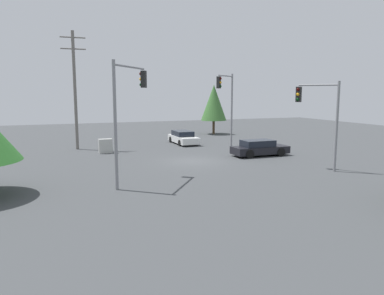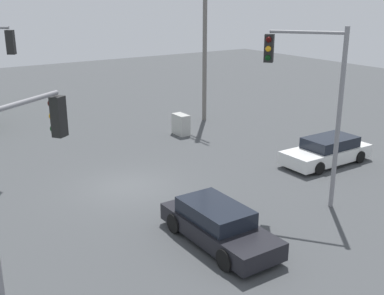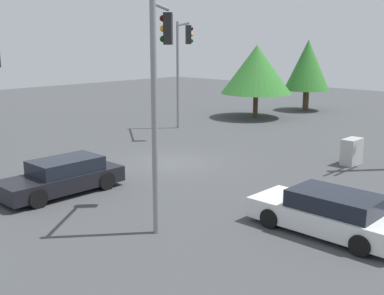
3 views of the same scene
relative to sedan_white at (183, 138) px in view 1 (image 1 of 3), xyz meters
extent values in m
plane|color=#424447|center=(-2.68, -9.67, -0.64)|extent=(80.00, 80.00, 0.00)
cube|color=silver|center=(0.00, -0.06, -0.15)|extent=(1.86, 4.75, 0.63)
cube|color=black|center=(0.00, 0.17, 0.43)|extent=(1.64, 2.61, 0.52)
cylinder|color=black|center=(0.88, -1.54, -0.33)|extent=(0.22, 0.62, 0.62)
cylinder|color=black|center=(-0.88, -1.54, -0.33)|extent=(0.22, 0.62, 0.62)
cylinder|color=black|center=(0.88, 1.41, -0.33)|extent=(0.22, 0.62, 0.62)
cylinder|color=black|center=(-0.88, 1.41, -0.33)|extent=(0.22, 0.62, 0.62)
cube|color=black|center=(3.49, -9.32, -0.14)|extent=(4.75, 1.80, 0.60)
cube|color=black|center=(3.25, -9.32, 0.43)|extent=(2.61, 1.59, 0.54)
cylinder|color=black|center=(4.96, -8.46, -0.28)|extent=(0.71, 0.22, 0.71)
cylinder|color=black|center=(4.96, -10.18, -0.28)|extent=(0.71, 0.22, 0.71)
cylinder|color=black|center=(2.01, -8.46, -0.28)|extent=(0.71, 0.22, 0.71)
cylinder|color=black|center=(2.01, -10.18, -0.28)|extent=(0.71, 0.22, 0.71)
cylinder|color=gray|center=(-9.59, -16.15, 2.83)|extent=(0.18, 0.18, 6.93)
cylinder|color=gray|center=(-8.40, -14.51, 6.04)|extent=(2.49, 3.35, 0.12)
cube|color=black|center=(-7.21, -12.87, 5.42)|extent=(0.43, 0.44, 1.05)
sphere|color=#360503|center=(-7.35, -12.77, 5.75)|extent=(0.22, 0.22, 0.22)
sphere|color=orange|center=(-7.35, -12.77, 5.42)|extent=(0.22, 0.22, 0.22)
sphere|color=black|center=(-7.35, -12.77, 5.08)|extent=(0.22, 0.22, 0.22)
cylinder|color=gray|center=(4.81, -16.58, 2.35)|extent=(0.18, 0.18, 5.98)
cylinder|color=gray|center=(4.07, -15.50, 5.09)|extent=(1.58, 2.24, 0.12)
cube|color=black|center=(3.33, -14.41, 4.47)|extent=(0.42, 0.44, 1.05)
sphere|color=#360503|center=(3.19, -14.51, 4.80)|extent=(0.22, 0.22, 0.22)
sphere|color=orange|center=(3.19, -14.51, 4.47)|extent=(0.22, 0.22, 0.22)
sphere|color=black|center=(3.19, -14.51, 4.13)|extent=(0.22, 0.22, 0.22)
cylinder|color=gray|center=(3.59, -3.82, 2.86)|extent=(0.18, 0.18, 7.00)
cylinder|color=gray|center=(2.49, -4.67, 6.11)|extent=(2.26, 1.78, 0.12)
cube|color=black|center=(1.40, -5.51, 5.49)|extent=(0.44, 0.43, 1.05)
sphere|color=#360503|center=(1.50, -5.65, 5.82)|extent=(0.22, 0.22, 0.22)
sphere|color=orange|center=(1.50, -5.65, 5.49)|extent=(0.22, 0.22, 0.22)
sphere|color=black|center=(1.50, -5.65, 5.15)|extent=(0.22, 0.22, 0.22)
cylinder|color=slate|center=(-10.49, -0.08, 4.72)|extent=(0.28, 0.28, 10.72)
cylinder|color=slate|center=(-10.49, -0.08, 9.48)|extent=(2.20, 0.12, 0.12)
cylinder|color=slate|center=(-10.49, -0.08, 8.48)|extent=(2.20, 0.12, 0.12)
cube|color=#B2B2AD|center=(-8.37, -3.29, -0.02)|extent=(1.14, 0.63, 1.24)
cylinder|color=#4C3823|center=(6.69, 7.21, 0.24)|extent=(0.31, 0.31, 1.75)
cone|color=#3D7033|center=(6.69, 7.21, 3.34)|extent=(3.22, 3.22, 4.47)
camera|label=1|loc=(-12.89, -36.07, 4.59)|focal=35.00mm
camera|label=2|loc=(15.12, -18.20, 7.46)|focal=45.00mm
camera|label=3|loc=(12.82, 6.46, 5.10)|focal=45.00mm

